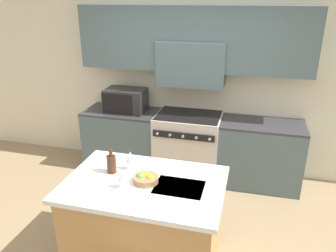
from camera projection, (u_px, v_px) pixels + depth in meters
back_cabinetry at (194, 66)px, 4.62m from camera, size 10.00×0.46×2.70m
back_counter at (188, 146)px, 4.80m from camera, size 3.15×0.62×0.92m
range_stove at (188, 145)px, 4.78m from camera, size 0.92×0.70×0.95m
microwave at (126, 100)px, 4.79m from camera, size 0.58×0.39×0.34m
kitchen_island at (146, 224)px, 3.14m from camera, size 1.44×0.98×0.94m
wine_bottle at (112, 164)px, 3.10m from camera, size 0.09×0.09×0.24m
wine_glass_near at (122, 175)px, 2.83m from camera, size 0.08×0.08×0.19m
wine_glass_far at (130, 157)px, 3.14m from camera, size 0.08×0.08×0.19m
fruit_bowl at (146, 178)px, 2.96m from camera, size 0.23×0.23×0.09m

